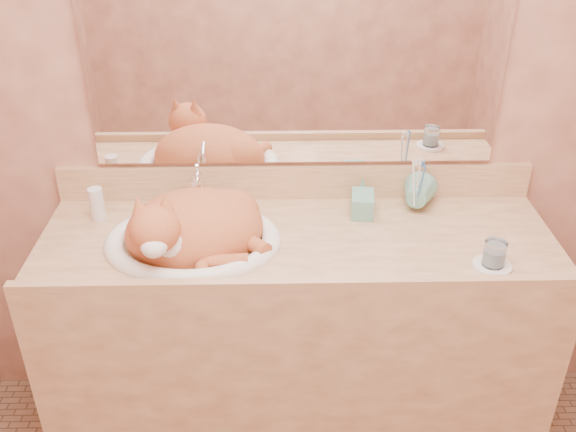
{
  "coord_description": "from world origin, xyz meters",
  "views": [
    {
      "loc": [
        -0.06,
        -0.95,
        1.91
      ],
      "look_at": [
        -0.03,
        0.7,
        0.94
      ],
      "focal_mm": 40.0,
      "sensor_mm": 36.0,
      "label": 1
    }
  ],
  "objects_px": {
    "toothbrush_cup": "(416,201)",
    "vanity_counter": "(296,343)",
    "sink_basin": "(192,220)",
    "cat": "(190,225)",
    "water_glass": "(494,253)",
    "soap_dispenser": "(363,200)"
  },
  "relations": [
    {
      "from": "sink_basin",
      "to": "water_glass",
      "type": "height_order",
      "value": "sink_basin"
    },
    {
      "from": "sink_basin",
      "to": "toothbrush_cup",
      "type": "distance_m",
      "value": 0.73
    },
    {
      "from": "sink_basin",
      "to": "cat",
      "type": "height_order",
      "value": "cat"
    },
    {
      "from": "toothbrush_cup",
      "to": "water_glass",
      "type": "height_order",
      "value": "toothbrush_cup"
    },
    {
      "from": "soap_dispenser",
      "to": "toothbrush_cup",
      "type": "relative_size",
      "value": 1.45
    },
    {
      "from": "sink_basin",
      "to": "toothbrush_cup",
      "type": "xyz_separation_m",
      "value": [
        0.71,
        0.16,
        -0.03
      ]
    },
    {
      "from": "toothbrush_cup",
      "to": "vanity_counter",
      "type": "bearing_deg",
      "value": -160.77
    },
    {
      "from": "cat",
      "to": "water_glass",
      "type": "bearing_deg",
      "value": -21.96
    },
    {
      "from": "soap_dispenser",
      "to": "vanity_counter",
      "type": "bearing_deg",
      "value": -149.59
    },
    {
      "from": "sink_basin",
      "to": "soap_dispenser",
      "type": "bearing_deg",
      "value": -1.74
    },
    {
      "from": "vanity_counter",
      "to": "sink_basin",
      "type": "height_order",
      "value": "sink_basin"
    },
    {
      "from": "sink_basin",
      "to": "water_glass",
      "type": "bearing_deg",
      "value": -23.4
    },
    {
      "from": "vanity_counter",
      "to": "water_glass",
      "type": "bearing_deg",
      "value": -16.8
    },
    {
      "from": "sink_basin",
      "to": "cat",
      "type": "xyz_separation_m",
      "value": [
        -0.0,
        -0.01,
        -0.01
      ]
    },
    {
      "from": "water_glass",
      "to": "toothbrush_cup",
      "type": "bearing_deg",
      "value": 118.87
    },
    {
      "from": "vanity_counter",
      "to": "water_glass",
      "type": "distance_m",
      "value": 0.75
    },
    {
      "from": "water_glass",
      "to": "soap_dispenser",
      "type": "bearing_deg",
      "value": 142.83
    },
    {
      "from": "sink_basin",
      "to": "soap_dispenser",
      "type": "xyz_separation_m",
      "value": [
        0.53,
        0.11,
        -0.0
      ]
    },
    {
      "from": "sink_basin",
      "to": "toothbrush_cup",
      "type": "height_order",
      "value": "sink_basin"
    },
    {
      "from": "water_glass",
      "to": "vanity_counter",
      "type": "bearing_deg",
      "value": 163.2
    },
    {
      "from": "vanity_counter",
      "to": "water_glass",
      "type": "xyz_separation_m",
      "value": [
        0.56,
        -0.17,
        0.47
      ]
    },
    {
      "from": "cat",
      "to": "soap_dispenser",
      "type": "distance_m",
      "value": 0.55
    }
  ]
}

